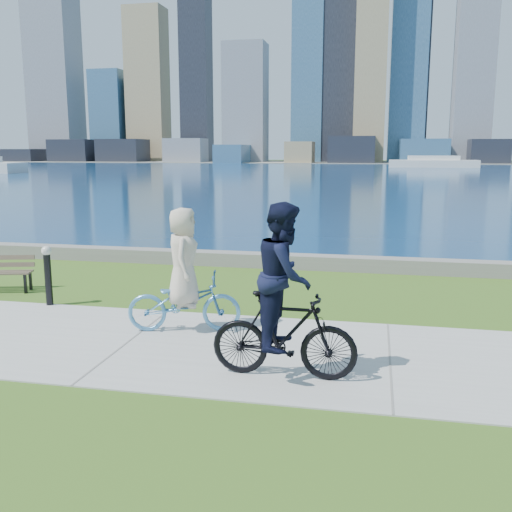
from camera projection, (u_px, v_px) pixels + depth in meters
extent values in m
plane|color=#335616|center=(129.00, 342.00, 8.95)|extent=(320.00, 320.00, 0.00)
cube|color=#A2A29D|center=(129.00, 342.00, 8.95)|extent=(80.00, 3.50, 0.02)
cube|color=slate|center=(228.00, 259.00, 14.89)|extent=(90.00, 0.50, 0.35)
cube|color=navy|center=(349.00, 172.00, 78.22)|extent=(320.00, 131.00, 0.01)
cube|color=gray|center=(360.00, 162.00, 134.02)|extent=(320.00, 30.00, 0.12)
cube|color=black|center=(21.00, 155.00, 143.30)|extent=(10.84, 8.80, 3.09)
cube|color=black|center=(75.00, 151.00, 140.20)|extent=(10.21, 8.67, 5.37)
cube|color=black|center=(123.00, 151.00, 138.12)|extent=(10.53, 8.70, 5.43)
cube|color=slate|center=(186.00, 150.00, 133.22)|extent=(9.13, 6.63, 5.51)
cube|color=navy|center=(232.00, 154.00, 128.84)|extent=(6.43, 9.99, 4.02)
cube|color=#8E7B57|center=(300.00, 152.00, 125.96)|extent=(6.00, 6.98, 4.67)
cube|color=black|center=(352.00, 150.00, 123.98)|extent=(9.97, 6.80, 5.81)
cube|color=navy|center=(424.00, 151.00, 123.09)|extent=(10.12, 9.48, 5.20)
cube|color=black|center=(488.00, 151.00, 120.66)|extent=(7.90, 8.65, 5.12)
cube|color=slate|center=(54.00, 69.00, 148.45)|extent=(11.79, 9.37, 47.06)
cube|color=navy|center=(111.00, 116.00, 147.51)|extent=(8.24, 8.89, 22.77)
cube|color=#8E7B57|center=(148.00, 86.00, 144.07)|extent=(9.55, 7.11, 37.63)
cube|color=black|center=(195.00, 32.00, 136.61)|extent=(6.75, 6.11, 61.41)
cube|color=slate|center=(246.00, 103.00, 134.67)|extent=(9.80, 7.59, 27.39)
cube|color=navy|center=(309.00, 75.00, 134.39)|extent=(7.17, 8.63, 40.54)
cube|color=#8E7B57|center=(373.00, 0.00, 125.30)|extent=(6.83, 9.77, 70.69)
cube|color=black|center=(413.00, 35.00, 128.55)|extent=(7.74, 6.05, 56.82)
cube|color=slate|center=(478.00, 14.00, 121.47)|extent=(7.97, 7.52, 62.74)
cube|color=navy|center=(411.00, 17.00, 127.09)|extent=(8.00, 8.00, 64.00)
cube|color=silver|center=(433.00, 164.00, 95.70)|extent=(14.42, 4.12, 1.24)
cube|color=silver|center=(433.00, 158.00, 95.52)|extent=(8.24, 3.09, 0.72)
cube|color=black|center=(25.00, 284.00, 11.98)|extent=(0.07, 0.07, 0.41)
cube|color=black|center=(30.00, 280.00, 12.30)|extent=(0.07, 0.07, 0.41)
cube|color=brown|center=(1.00, 265.00, 12.27)|extent=(1.41, 0.43, 0.10)
cube|color=brown|center=(0.00, 258.00, 12.27)|extent=(1.41, 0.43, 0.10)
cylinder|color=black|center=(48.00, 279.00, 10.97)|extent=(0.13, 0.13, 1.04)
sphere|color=beige|center=(46.00, 251.00, 10.87)|extent=(0.19, 0.19, 0.19)
imported|color=#5092C4|center=(184.00, 302.00, 9.39)|extent=(1.05, 1.96, 0.97)
imported|color=silver|center=(183.00, 257.00, 9.25)|extent=(0.69, 0.90, 1.62)
imported|color=black|center=(284.00, 335.00, 7.45)|extent=(0.56, 1.92, 1.16)
imported|color=black|center=(284.00, 275.00, 7.30)|extent=(0.71, 0.91, 1.89)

